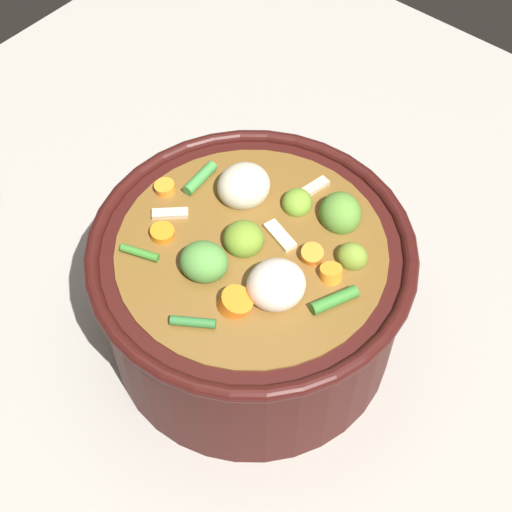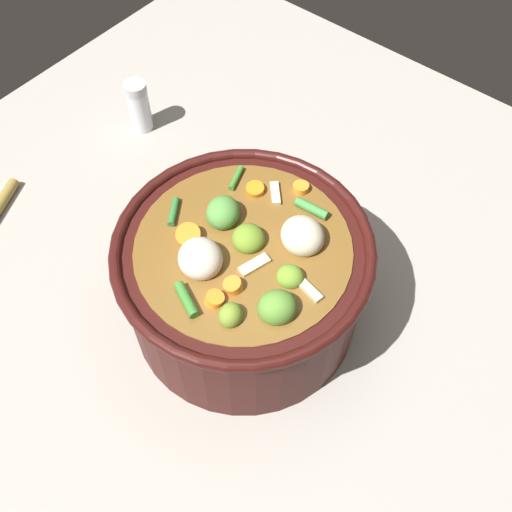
# 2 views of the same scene
# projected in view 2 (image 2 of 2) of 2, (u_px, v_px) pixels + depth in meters

# --- Properties ---
(ground_plane) EXTENTS (1.10, 1.10, 0.00)m
(ground_plane) POSITION_uv_depth(u_px,v_px,m) (245.00, 310.00, 0.75)
(ground_plane) COLOR #9E998E
(cooking_pot) EXTENTS (0.28, 0.28, 0.17)m
(cooking_pot) POSITION_uv_depth(u_px,v_px,m) (244.00, 278.00, 0.68)
(cooking_pot) COLOR #38110F
(cooking_pot) RESTS_ON ground_plane
(salt_shaker) EXTENTS (0.03, 0.03, 0.08)m
(salt_shaker) POSITION_uv_depth(u_px,v_px,m) (139.00, 106.00, 0.89)
(salt_shaker) COLOR silver
(salt_shaker) RESTS_ON ground_plane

